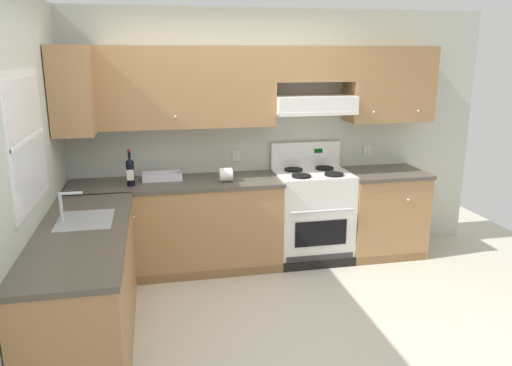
{
  "coord_description": "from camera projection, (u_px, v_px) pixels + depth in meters",
  "views": [
    {
      "loc": [
        -0.71,
        -3.46,
        2.11
      ],
      "look_at": [
        0.15,
        0.7,
        1.0
      ],
      "focal_mm": 34.89,
      "sensor_mm": 36.0,
      "label": 1
    }
  ],
  "objects": [
    {
      "name": "wall_back",
      "position": [
        263.0,
        117.0,
        5.1
      ],
      "size": [
        4.68,
        0.57,
        2.55
      ],
      "color": "beige",
      "rests_on": "ground_plane"
    },
    {
      "name": "stove",
      "position": [
        312.0,
        215.0,
        5.19
      ],
      "size": [
        0.76,
        0.62,
        1.2
      ],
      "color": "white",
      "rests_on": "ground_plane"
    },
    {
      "name": "wine_bottle",
      "position": [
        130.0,
        171.0,
        4.62
      ],
      "size": [
        0.08,
        0.08,
        0.34
      ],
      "color": "black",
      "rests_on": "counter_back_run"
    },
    {
      "name": "paper_towel_roll",
      "position": [
        226.0,
        175.0,
        4.8
      ],
      "size": [
        0.13,
        0.13,
        0.13
      ],
      "color": "white",
      "rests_on": "counter_back_run"
    },
    {
      "name": "counter_left_run",
      "position": [
        87.0,
        289.0,
        3.59
      ],
      "size": [
        0.63,
        1.91,
        1.13
      ],
      "color": "#A87A4C",
      "rests_on": "ground_plane"
    },
    {
      "name": "ground_plane",
      "position": [
        255.0,
        327.0,
        3.95
      ],
      "size": [
        7.04,
        7.04,
        0.0
      ],
      "primitive_type": "plane",
      "color": "beige"
    },
    {
      "name": "bowl",
      "position": [
        162.0,
        177.0,
        4.87
      ],
      "size": [
        0.38,
        0.2,
        0.07
      ],
      "color": "silver",
      "rests_on": "counter_back_run"
    },
    {
      "name": "counter_back_run",
      "position": [
        240.0,
        222.0,
        5.03
      ],
      "size": [
        3.6,
        0.65,
        0.91
      ],
      "color": "#A87A4C",
      "rests_on": "ground_plane"
    },
    {
      "name": "wall_left",
      "position": [
        29.0,
        165.0,
        3.52
      ],
      "size": [
        0.47,
        4.0,
        2.55
      ],
      "color": "beige",
      "rests_on": "ground_plane"
    }
  ]
}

